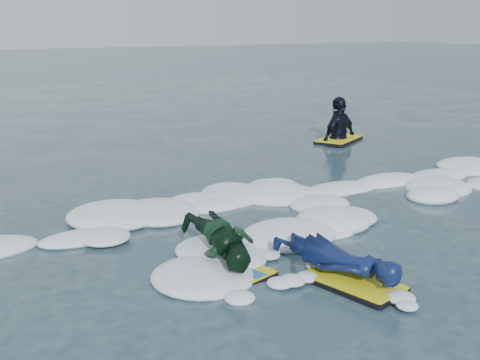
% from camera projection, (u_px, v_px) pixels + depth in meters
% --- Properties ---
extents(ground, '(120.00, 120.00, 0.00)m').
position_uv_depth(ground, '(280.00, 245.00, 7.00)').
color(ground, '#162B35').
rests_on(ground, ground).
extents(foam_band, '(12.00, 3.10, 0.30)m').
position_uv_depth(foam_band, '(237.00, 220.00, 7.87)').
color(foam_band, white).
rests_on(foam_band, ground).
extents(prone_woman_unit, '(0.86, 1.55, 0.37)m').
position_uv_depth(prone_woman_unit, '(340.00, 261.00, 6.02)').
color(prone_woman_unit, black).
rests_on(prone_woman_unit, ground).
extents(prone_child_unit, '(0.83, 1.37, 0.50)m').
position_uv_depth(prone_child_unit, '(225.00, 243.00, 6.33)').
color(prone_child_unit, black).
rests_on(prone_child_unit, ground).
extents(waiting_rider_unit, '(1.40, 1.17, 1.84)m').
position_uv_depth(waiting_rider_unit, '(339.00, 139.00, 13.08)').
color(waiting_rider_unit, black).
rests_on(waiting_rider_unit, ground).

